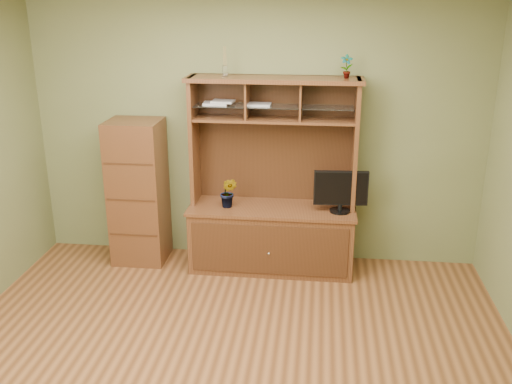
# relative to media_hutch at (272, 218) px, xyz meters

# --- Properties ---
(room) EXTENTS (4.54, 4.04, 2.74)m
(room) POSITION_rel_media_hutch_xyz_m (-0.19, -1.73, 0.83)
(room) COLOR #583119
(room) RESTS_ON ground
(media_hutch) EXTENTS (1.66, 0.61, 1.90)m
(media_hutch) POSITION_rel_media_hutch_xyz_m (0.00, 0.00, 0.00)
(media_hutch) COLOR #432413
(media_hutch) RESTS_ON room
(monitor) EXTENTS (0.51, 0.20, 0.41)m
(monitor) POSITION_rel_media_hutch_xyz_m (0.66, -0.08, 0.34)
(monitor) COLOR black
(monitor) RESTS_ON media_hutch
(orchid_plant) EXTENTS (0.19, 0.17, 0.30)m
(orchid_plant) POSITION_rel_media_hutch_xyz_m (-0.42, -0.08, 0.28)
(orchid_plant) COLOR #2F581E
(orchid_plant) RESTS_ON media_hutch
(top_plant) EXTENTS (0.11, 0.08, 0.21)m
(top_plant) POSITION_rel_media_hutch_xyz_m (0.66, 0.08, 1.49)
(top_plant) COLOR #3D6A25
(top_plant) RESTS_ON media_hutch
(reed_diffuser) EXTENTS (0.05, 0.05, 0.27)m
(reed_diffuser) POSITION_rel_media_hutch_xyz_m (-0.46, 0.08, 1.49)
(reed_diffuser) COLOR silver
(reed_diffuser) RESTS_ON media_hutch
(magazines) EXTENTS (0.65, 0.18, 0.04)m
(magazines) POSITION_rel_media_hutch_xyz_m (-0.40, 0.08, 1.13)
(magazines) COLOR silver
(magazines) RESTS_ON media_hutch
(side_cabinet) EXTENTS (0.52, 0.48, 1.47)m
(side_cabinet) POSITION_rel_media_hutch_xyz_m (-1.36, 0.02, 0.21)
(side_cabinet) COLOR #432413
(side_cabinet) RESTS_ON room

